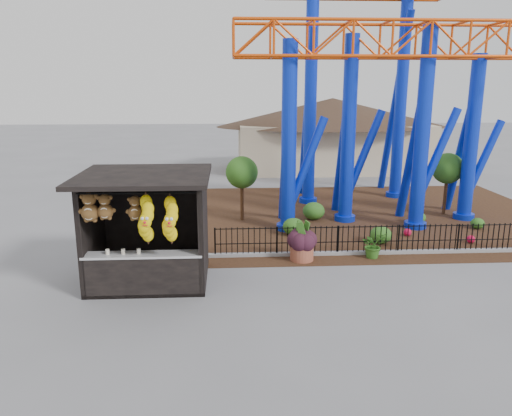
{
  "coord_description": "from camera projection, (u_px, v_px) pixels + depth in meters",
  "views": [
    {
      "loc": [
        -0.74,
        -12.31,
        5.42
      ],
      "look_at": [
        0.03,
        1.5,
        2.0
      ],
      "focal_mm": 35.0,
      "sensor_mm": 36.0,
      "label": 1
    }
  ],
  "objects": [
    {
      "name": "planter_foliage",
      "position": [
        302.0,
        234.0,
        15.64
      ],
      "size": [
        0.7,
        0.7,
        0.64
      ],
      "primitive_type": "ellipsoid",
      "color": "black",
      "rests_on": "terracotta_planter"
    },
    {
      "name": "roller_coaster",
      "position": [
        373.0,
        59.0,
        19.98
      ],
      "size": [
        11.0,
        6.37,
        10.82
      ],
      "color": "#0C2ACE",
      "rests_on": "ground"
    },
    {
      "name": "picket_fence",
      "position": [
        402.0,
        239.0,
        16.33
      ],
      "size": [
        12.2,
        0.06,
        1.0
      ],
      "primitive_type": null,
      "color": "black",
      "rests_on": "ground"
    },
    {
      "name": "prize_booth",
      "position": [
        146.0,
        231.0,
        13.64
      ],
      "size": [
        3.5,
        3.4,
        3.12
      ],
      "color": "black",
      "rests_on": "ground"
    },
    {
      "name": "ground",
      "position": [
        258.0,
        294.0,
        13.27
      ],
      "size": [
        120.0,
        120.0,
        0.0
      ],
      "primitive_type": "plane",
      "color": "slate",
      "rests_on": "ground"
    },
    {
      "name": "mulch_bed",
      "position": [
        340.0,
        216.0,
        21.24
      ],
      "size": [
        18.0,
        12.0,
        0.02
      ],
      "primitive_type": "cube",
      "color": "#331E11",
      "rests_on": "ground"
    },
    {
      "name": "pavilion",
      "position": [
        332.0,
        122.0,
        32.25
      ],
      "size": [
        15.0,
        15.0,
        4.8
      ],
      "color": "#BFAD8C",
      "rests_on": "ground"
    },
    {
      "name": "potted_plant",
      "position": [
        373.0,
        245.0,
        15.99
      ],
      "size": [
        0.97,
        0.92,
        0.85
      ],
      "primitive_type": "imported",
      "rotation": [
        0.0,
        0.0,
        0.42
      ],
      "color": "#1C4D16",
      "rests_on": "ground"
    },
    {
      "name": "terracotta_planter",
      "position": [
        302.0,
        252.0,
        15.79
      ],
      "size": [
        0.91,
        0.91,
        0.56
      ],
      "primitive_type": "cylinder",
      "rotation": [
        0.0,
        0.0,
        0.25
      ],
      "color": "#974D36",
      "rests_on": "ground"
    },
    {
      "name": "landscaping",
      "position": [
        348.0,
        222.0,
        19.12
      ],
      "size": [
        7.87,
        4.12,
        0.72
      ],
      "color": "#2A591A",
      "rests_on": "mulch_bed"
    },
    {
      "name": "curb",
      "position": [
        374.0,
        253.0,
        16.39
      ],
      "size": [
        18.0,
        0.18,
        0.12
      ],
      "primitive_type": "cube",
      "color": "gray",
      "rests_on": "ground"
    }
  ]
}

